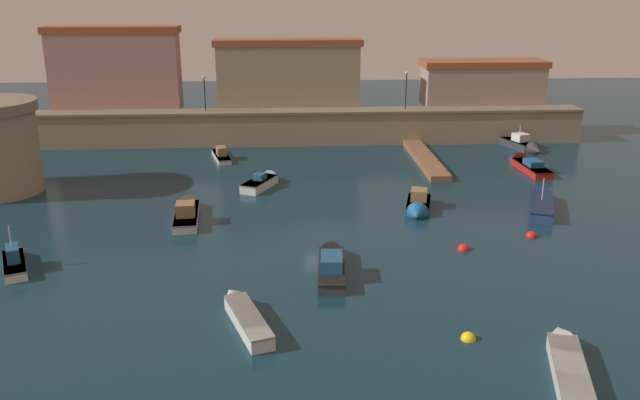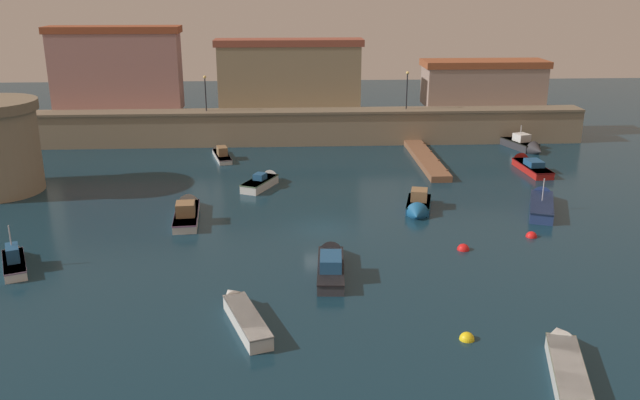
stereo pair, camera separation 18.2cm
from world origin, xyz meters
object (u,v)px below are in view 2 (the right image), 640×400
(moored_boat_8, at_px, (243,314))
(moored_boat_11, at_px, (331,262))
(moored_boat_4, at_px, (524,145))
(moored_boat_2, at_px, (566,363))
(mooring_buoy_1, at_px, (463,250))
(quay_lamp_1, at_px, (407,84))
(moored_boat_1, at_px, (528,165))
(moored_boat_5, at_px, (14,259))
(moored_boat_6, at_px, (187,210))
(moored_boat_10, at_px, (542,203))
(mooring_buoy_0, at_px, (531,237))
(quay_lamp_0, at_px, (205,88))
(mooring_buoy_2, at_px, (467,339))
(moored_boat_7, at_px, (418,206))
(moored_boat_0, at_px, (264,181))
(moored_boat_3, at_px, (221,153))

(moored_boat_8, distance_m, moored_boat_11, 7.72)
(moored_boat_11, bearing_deg, moored_boat_4, -33.15)
(moored_boat_2, xyz_separation_m, mooring_buoy_1, (-0.92, 13.92, -0.39))
(quay_lamp_1, bearing_deg, moored_boat_2, -90.58)
(moored_boat_1, height_order, moored_boat_5, moored_boat_5)
(moored_boat_6, distance_m, moored_boat_10, 26.36)
(moored_boat_4, xyz_separation_m, mooring_buoy_0, (-7.69, -23.74, -0.50))
(moored_boat_2, distance_m, moored_boat_10, 22.81)
(quay_lamp_1, xyz_separation_m, moored_boat_6, (-19.77, -22.17, -5.67))
(quay_lamp_0, distance_m, moored_boat_4, 32.78)
(quay_lamp_1, distance_m, mooring_buoy_1, 30.17)
(moored_boat_2, relative_size, mooring_buoy_0, 9.74)
(moored_boat_10, bearing_deg, moored_boat_11, 142.64)
(moored_boat_6, distance_m, moored_boat_11, 13.98)
(mooring_buoy_0, xyz_separation_m, mooring_buoy_1, (-5.13, -1.99, 0.00))
(quay_lamp_0, height_order, moored_boat_10, quay_lamp_0)
(moored_boat_10, relative_size, mooring_buoy_2, 9.92)
(moored_boat_6, relative_size, moored_boat_11, 1.04)
(moored_boat_1, bearing_deg, moored_boat_6, 107.62)
(quay_lamp_1, height_order, moored_boat_6, quay_lamp_1)
(moored_boat_6, relative_size, moored_boat_10, 1.00)
(moored_boat_11, relative_size, mooring_buoy_0, 9.41)
(mooring_buoy_0, distance_m, mooring_buoy_2, 15.17)
(moored_boat_4, xyz_separation_m, moored_boat_6, (-31.23, -18.38, -0.06))
(quay_lamp_0, xyz_separation_m, mooring_buoy_2, (16.62, -40.54, -5.95))
(moored_boat_2, height_order, moored_boat_7, moored_boat_7)
(moored_boat_7, bearing_deg, moored_boat_1, 146.40)
(quay_lamp_1, relative_size, mooring_buoy_2, 5.32)
(mooring_buoy_0, xyz_separation_m, mooring_buoy_2, (-7.80, -13.02, 0.00))
(moored_boat_6, bearing_deg, moored_boat_4, -64.29)
(mooring_buoy_1, bearing_deg, moored_boat_2, -86.21)
(quay_lamp_0, height_order, moored_boat_0, quay_lamp_0)
(moored_boat_1, distance_m, moored_boat_2, 33.97)
(moored_boat_1, bearing_deg, quay_lamp_0, 66.51)
(mooring_buoy_0, bearing_deg, moored_boat_0, 145.32)
(moored_boat_7, xyz_separation_m, moored_boat_10, (9.43, 0.40, -0.02))
(moored_boat_6, bearing_deg, quay_lamp_0, -2.50)
(moored_boat_8, bearing_deg, quay_lamp_1, -40.06)
(moored_boat_3, xyz_separation_m, moored_boat_10, (25.49, -16.65, 0.08))
(moored_boat_5, distance_m, moored_boat_11, 19.04)
(mooring_buoy_2, bearing_deg, moored_boat_10, 60.57)
(moored_boat_3, bearing_deg, moored_boat_4, -101.20)
(moored_boat_11, relative_size, mooring_buoy_1, 8.92)
(moored_boat_3, distance_m, moored_boat_4, 30.38)
(quay_lamp_0, xyz_separation_m, moored_boat_5, (-8.31, -30.53, -5.51))
(moored_boat_6, bearing_deg, moored_boat_0, -41.17)
(moored_boat_0, relative_size, moored_boat_5, 1.01)
(quay_lamp_1, relative_size, moored_boat_2, 0.54)
(moored_boat_8, distance_m, mooring_buoy_2, 11.06)
(quay_lamp_1, height_order, moored_boat_0, quay_lamp_1)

